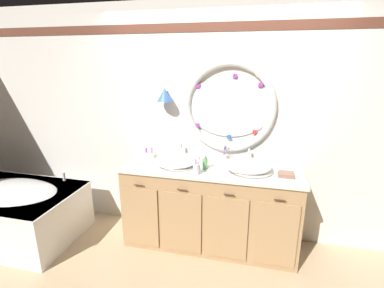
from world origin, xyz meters
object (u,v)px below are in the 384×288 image
Objects in this scene: sink_basin_left at (175,161)px; bathtub at (14,209)px; soap_dispenser at (205,163)px; sink_basin_right at (248,165)px; toothbrush_holder_left at (197,168)px; toothbrush_holder_right at (224,158)px; folded_hand_towel at (286,174)px; toiletry_basket at (149,154)px.

bathtub is at bearing -168.65° from sink_basin_left.
soap_dispenser is (0.32, -0.01, 0.01)m from sink_basin_left.
sink_basin_right is 2.38× the size of toothbrush_holder_left.
toothbrush_holder_right reaches higher than bathtub.
toothbrush_holder_left is (0.27, -0.16, 0.01)m from sink_basin_left.
sink_basin_right is at bearing 8.09° from bathtub.
sink_basin_left is 2.23× the size of toothbrush_holder_left.
folded_hand_towel is (0.81, -0.01, -0.05)m from soap_dispenser.
bathtub is at bearing -170.57° from soap_dispenser.
soap_dispenser is 0.96× the size of folded_hand_towel.
bathtub is 1.97m from sink_basin_left.
sink_basin_right reaches higher than sink_basin_left.
sink_basin_right reaches higher than toiletry_basket.
soap_dispenser is at bearing -16.92° from toiletry_basket.
bathtub is 3.28× the size of sink_basin_left.
sink_basin_left reaches higher than folded_hand_towel.
toiletry_basket is (-0.87, -0.01, -0.03)m from toothbrush_holder_right.
sink_basin_right is at bearing 176.95° from folded_hand_towel.
sink_basin_right is 2.13× the size of toothbrush_holder_right.
sink_basin_left is at bearing -156.39° from toothbrush_holder_right.
sink_basin_right is at bearing -39.33° from toothbrush_holder_right.
sink_basin_left is at bearing 148.74° from toothbrush_holder_left.
folded_hand_towel is at bearing 9.48° from toothbrush_holder_left.
folded_hand_towel is 1.53m from toiletry_basket.
folded_hand_towel is (0.86, 0.14, -0.04)m from toothbrush_holder_left.
folded_hand_towel is (1.13, -0.02, -0.03)m from sink_basin_left.
toothbrush_holder_right is at bearing 0.79° from toiletry_basket.
toothbrush_holder_left is (2.11, 0.20, 0.62)m from bathtub.
soap_dispenser is at bearing 9.43° from bathtub.
toothbrush_holder_right is 1.48× the size of soap_dispenser.
toothbrush_holder_right is at bearing 59.50° from toothbrush_holder_left.
folded_hand_towel reaches higher than bathtub.
toothbrush_holder_right is 0.28m from soap_dispenser.
bathtub is 2.70m from sink_basin_right.
sink_basin_left is at bearing 180.00° from sink_basin_right.
bathtub is 7.30× the size of toothbrush_holder_left.
toiletry_basket reaches higher than bathtub.
sink_basin_left is at bearing -28.14° from toiletry_basket.
soap_dispenser reaches higher than folded_hand_towel.
sink_basin_right is (0.76, 0.00, 0.02)m from sink_basin_left.
toothbrush_holder_left is (-0.49, -0.16, -0.01)m from sink_basin_right.
sink_basin_right is 3.20× the size of toiletry_basket.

